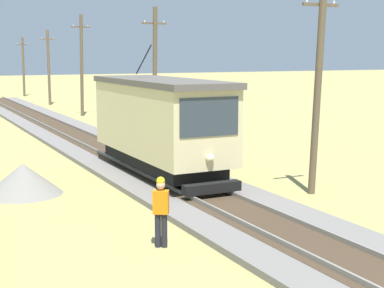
# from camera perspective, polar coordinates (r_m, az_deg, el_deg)

# --- Properties ---
(red_tram) EXTENTS (2.60, 8.54, 4.79)m
(red_tram) POSITION_cam_1_polar(r_m,az_deg,el_deg) (22.32, -3.11, 2.15)
(red_tram) COLOR beige
(red_tram) RESTS_ON rail_right
(utility_pole_near_tram) EXTENTS (1.40, 0.57, 7.20)m
(utility_pole_near_tram) POSITION_cam_1_polar(r_m,az_deg,el_deg) (20.00, 12.11, 5.53)
(utility_pole_near_tram) COLOR brown
(utility_pole_near_tram) RESTS_ON ground
(utility_pole_mid) EXTENTS (1.40, 0.54, 7.24)m
(utility_pole_mid) POSITION_cam_1_polar(r_m,az_deg,el_deg) (32.17, -3.63, 6.89)
(utility_pole_mid) COLOR brown
(utility_pole_mid) RESTS_ON ground
(utility_pole_far) EXTENTS (1.40, 0.63, 7.67)m
(utility_pole_far) POSITION_cam_1_polar(r_m,az_deg,el_deg) (45.80, -10.67, 7.58)
(utility_pole_far) COLOR brown
(utility_pole_far) RESTS_ON ground
(utility_pole_distant) EXTENTS (1.40, 0.27, 6.92)m
(utility_pole_distant) POSITION_cam_1_polar(r_m,az_deg,el_deg) (56.63, -13.74, 7.30)
(utility_pole_distant) COLOR brown
(utility_pole_distant) RESTS_ON ground
(utility_pole_horizon) EXTENTS (1.40, 0.49, 6.55)m
(utility_pole_horizon) POSITION_cam_1_polar(r_m,az_deg,el_deg) (68.99, -16.06, 7.27)
(utility_pole_horizon) COLOR brown
(utility_pole_horizon) RESTS_ON ground
(gravel_pile) EXTENTS (2.66, 2.66, 1.06)m
(gravel_pile) POSITION_cam_1_polar(r_m,az_deg,el_deg) (20.84, -16.06, -3.28)
(gravel_pile) COLOR gray
(gravel_pile) RESTS_ON ground
(track_worker) EXTENTS (0.45, 0.40, 1.78)m
(track_worker) POSITION_cam_1_polar(r_m,az_deg,el_deg) (14.55, -3.04, -6.28)
(track_worker) COLOR black
(track_worker) RESTS_ON ground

